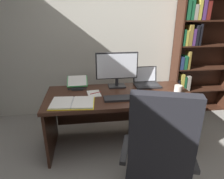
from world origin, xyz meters
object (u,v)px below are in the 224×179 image
office_chair (158,163)px  laptop (146,82)px  pen (96,93)px  bookshelf (198,44)px  reading_stand_with_book (77,82)px  open_binder (72,103)px  notepad (94,94)px  keyboard (122,98)px  monitor (117,69)px  desk (118,105)px  computer_mouse (148,96)px  coffee_mug (178,89)px

office_chair → laptop: size_ratio=3.46×
office_chair → pen: (-0.45, 0.98, 0.25)m
bookshelf → reading_stand_with_book: bookshelf is taller
office_chair → laptop: 1.26m
reading_stand_with_book → open_binder: bearing=-94.6°
pen → laptop: bearing=17.5°
notepad → reading_stand_with_book: bearing=126.0°
laptop → keyboard: bearing=-134.4°
laptop → keyboard: size_ratio=0.78×
monitor → open_binder: bearing=-140.2°
desk → office_chair: (0.16, -1.02, -0.05)m
bookshelf → computer_mouse: bookshelf is taller
keyboard → pen: size_ratio=3.00×
office_chair → reading_stand_with_book: office_chair is taller
computer_mouse → open_binder: bearing=-176.7°
office_chair → coffee_mug: 1.09m
bookshelf → notepad: bookshelf is taller
computer_mouse → open_binder: size_ratio=0.21×
notepad → pen: 0.02m
keyboard → bookshelf: bearing=35.2°
desk → coffee_mug: bearing=-9.4°
open_binder → pen: size_ratio=3.50×
bookshelf → pen: bearing=-154.8°
laptop → coffee_mug: laptop is taller
monitor → pen: (-0.29, -0.22, -0.22)m
monitor → reading_stand_with_book: bearing=173.6°
desk → computer_mouse: (0.31, -0.23, 0.21)m
keyboard → reading_stand_with_book: (-0.51, 0.47, 0.05)m
open_binder → bookshelf: bearing=32.7°
open_binder → notepad: (0.24, 0.24, -0.01)m
reading_stand_with_book → keyboard: bearing=-42.5°
reading_stand_with_book → notepad: 0.35m
office_chair → keyboard: office_chair is taller
coffee_mug → monitor: bearing=157.2°
bookshelf → laptop: size_ratio=6.94×
bookshelf → keyboard: bearing=-144.8°
keyboard → pen: (-0.29, 0.19, 0.00)m
bookshelf → notepad: (-1.73, -0.81, -0.43)m
desk → pen: pen is taller
desk → laptop: (0.41, 0.18, 0.24)m
desk → pen: size_ratio=12.54×
bookshelf → coffee_mug: bookshelf is taller
laptop → open_binder: laptop is taller
keyboard → reading_stand_with_book: reading_stand_with_book is taller
notepad → coffee_mug: coffee_mug is taller
desk → monitor: size_ratio=3.24×
computer_mouse → pen: computer_mouse is taller
pen → monitor: bearing=36.9°
monitor → keyboard: monitor is taller
bookshelf → coffee_mug: 1.20m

